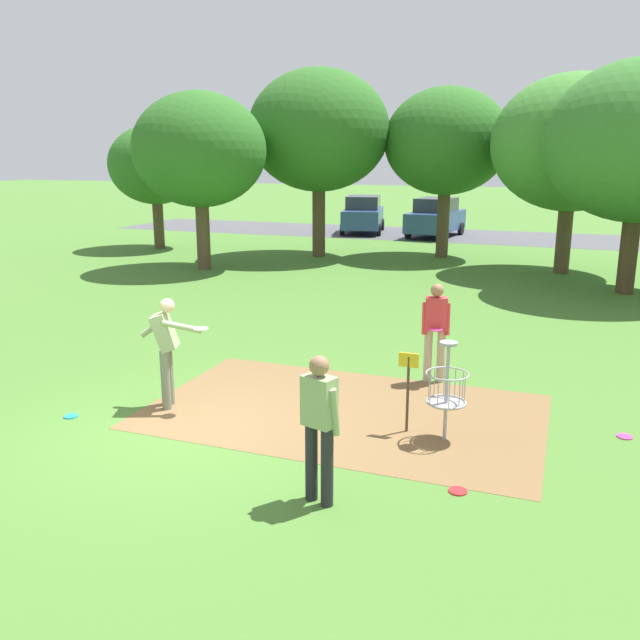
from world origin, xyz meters
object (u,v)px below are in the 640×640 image
Objects in this scene: frisbee_near_basket at (458,491)px; parked_car_center_left at (436,217)px; disc_golf_basket at (442,387)px; frisbee_by_tee at (71,416)px; tree_near_right at (572,143)px; player_waiting_left at (436,327)px; player_throwing at (319,421)px; tree_mid_left at (447,142)px; tree_far_left at (200,150)px; parked_car_leftmost at (363,214)px; frisbee_mid_grass at (625,436)px; tree_mid_center at (155,165)px; player_foreground_watching at (166,345)px; tree_far_center at (319,131)px.

frisbee_near_basket is 0.05× the size of parked_car_center_left.
frisbee_by_tee is at bearing -167.76° from disc_golf_basket.
frisbee_by_tee is at bearing -112.54° from tree_near_right.
player_throwing is at bearing -95.06° from player_waiting_left.
tree_near_right is 1.01× the size of tree_mid_left.
frisbee_near_basket is 17.01m from tree_far_left.
frisbee_near_basket is 0.05× the size of parked_car_leftmost.
frisbee_mid_grass is 0.05× the size of parked_car_center_left.
player_throwing is (-0.95, -2.17, 0.21)m from disc_golf_basket.
tree_mid_center is (-11.58, -1.65, -0.87)m from tree_mid_left.
disc_golf_basket reaches higher than frisbee_near_basket.
frisbee_by_tee is 0.03× the size of tree_far_left.
tree_mid_left reaches higher than tree_mid_center.
parked_car_leftmost reaches higher than player_foreground_watching.
tree_mid_left reaches higher than player_throwing.
tree_near_right is 0.91× the size of tree_far_center.
tree_mid_center is 7.19m from tree_far_center.
tree_mid_left is at bearing 153.82° from tree_near_right.
tree_mid_center is 1.15× the size of parked_car_center_left.
tree_far_center is (-4.51, -1.40, 0.39)m from tree_mid_left.
tree_far_left reaches higher than tree_mid_center.
tree_far_center is 9.24m from parked_car_leftmost.
tree_far_center reaches higher than player_foreground_watching.
frisbee_mid_grass is 25.30m from parked_car_leftmost.
frisbee_mid_grass is 0.05× the size of parked_car_leftmost.
parked_car_center_left is (-3.67, 25.56, -0.05)m from player_throwing.
disc_golf_basket is 23.84m from parked_car_center_left.
player_waiting_left reaches higher than disc_golf_basket.
parked_car_center_left is at bearing 101.59° from frisbee_near_basket.
disc_golf_basket is 15.51m from tree_far_left.
tree_near_right is (2.23, 16.85, 3.19)m from player_throwing.
tree_mid_center reaches higher than player_throwing.
player_waiting_left is at bearing 35.84° from player_foreground_watching.
frisbee_near_basket and frisbee_by_tee have the same top height.
frisbee_mid_grass is at bearing 10.54° from player_foreground_watching.
player_foreground_watching is at bearing -88.86° from parked_car_center_left.
tree_far_center reaches higher than frisbee_mid_grass.
parked_car_leftmost and parked_car_center_left have the same top height.
tree_near_right is (0.81, 16.08, 4.15)m from frisbee_near_basket.
parked_car_center_left is (0.67, 24.54, 0.91)m from frisbee_by_tee.
tree_mid_left is at bearing 100.41° from disc_golf_basket.
tree_far_center is at bearing 124.59° from frisbee_mid_grass.
parked_car_leftmost is at bearing 97.06° from frisbee_by_tee.
tree_mid_left is 4.74m from tree_far_center.
tree_far_center is (2.62, 4.20, 0.72)m from tree_far_left.
tree_mid_center is at bearing 124.30° from player_foreground_watching.
tree_far_left is (-12.60, 10.27, 3.95)m from frisbee_mid_grass.
tree_far_left is (-11.50, -3.46, -0.20)m from tree_near_right.
frisbee_mid_grass is 22.46m from tree_mid_center.
player_waiting_left is 0.39× the size of parked_car_center_left.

